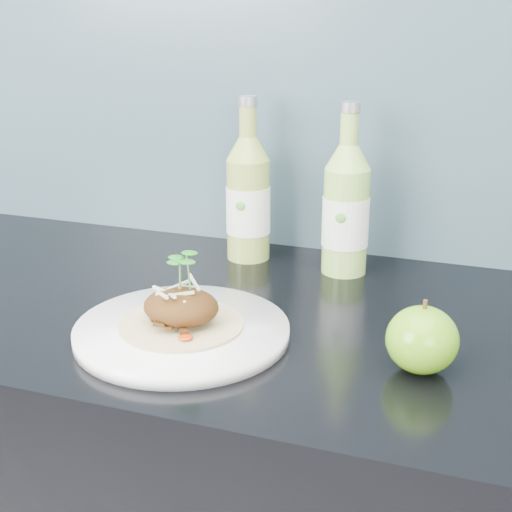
# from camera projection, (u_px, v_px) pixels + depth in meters

# --- Properties ---
(subway_backsplash) EXTENTS (4.00, 0.02, 0.70)m
(subway_backsplash) POSITION_uv_depth(u_px,v_px,m) (342.00, 41.00, 1.13)
(subway_backsplash) COLOR #6790A1
(subway_backsplash) RESTS_ON kitchen_counter
(dinner_plate) EXTENTS (0.35, 0.35, 0.02)m
(dinner_plate) POSITION_uv_depth(u_px,v_px,m) (182.00, 331.00, 0.92)
(dinner_plate) COLOR white
(dinner_plate) RESTS_ON kitchen_counter
(pork_taco) EXTENTS (0.16, 0.16, 0.10)m
(pork_taco) POSITION_uv_depth(u_px,v_px,m) (181.00, 305.00, 0.90)
(pork_taco) COLOR tan
(pork_taco) RESTS_ON dinner_plate
(green_apple) EXTENTS (0.10, 0.10, 0.09)m
(green_apple) POSITION_uv_depth(u_px,v_px,m) (422.00, 340.00, 0.82)
(green_apple) COLOR #427E0D
(green_apple) RESTS_ON kitchen_counter
(cider_bottle_left) EXTENTS (0.09, 0.09, 0.27)m
(cider_bottle_left) POSITION_uv_depth(u_px,v_px,m) (248.00, 199.00, 1.17)
(cider_bottle_left) COLOR #92A846
(cider_bottle_left) RESTS_ON kitchen_counter
(cider_bottle_right) EXTENTS (0.10, 0.10, 0.27)m
(cider_bottle_right) POSITION_uv_depth(u_px,v_px,m) (346.00, 210.00, 1.11)
(cider_bottle_right) COLOR #93C853
(cider_bottle_right) RESTS_ON kitchen_counter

